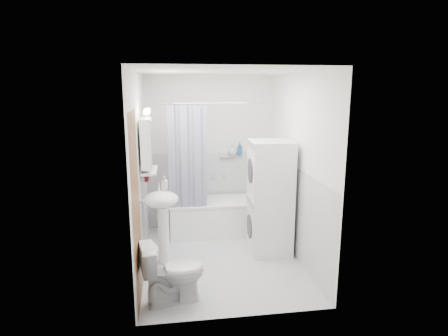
{
  "coord_description": "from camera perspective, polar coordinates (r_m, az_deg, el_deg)",
  "views": [
    {
      "loc": [
        -0.63,
        -4.53,
        2.2
      ],
      "look_at": [
        0.06,
        0.15,
        1.19
      ],
      "focal_mm": 30.0,
      "sensor_mm": 36.0,
      "label": 1
    }
  ],
  "objects": [
    {
      "name": "floor",
      "position": [
        5.08,
        -0.41,
        -13.64
      ],
      "size": [
        2.6,
        2.6,
        0.0
      ],
      "primitive_type": "plane",
      "color": "silver",
      "rests_on": "ground"
    },
    {
      "name": "door",
      "position": [
        4.17,
        -12.43,
        -4.98
      ],
      "size": [
        0.05,
        2.0,
        2.0
      ],
      "color": "brown",
      "rests_on": "ground"
    },
    {
      "name": "medicine_cabinet",
      "position": [
        4.69,
        -11.66,
        3.99
      ],
      "size": [
        0.13,
        0.5,
        0.71
      ],
      "color": "white",
      "rests_on": "room_walls"
    },
    {
      "name": "bathtub",
      "position": [
        5.82,
        -1.53,
        -7.17
      ],
      "size": [
        1.37,
        0.65,
        0.52
      ],
      "color": "white",
      "rests_on": "ground"
    },
    {
      "name": "soap_pump",
      "position": [
        4.95,
        -9.01,
        -2.77
      ],
      "size": [
        0.08,
        0.17,
        0.08
      ],
      "primitive_type": "imported",
      "color": "gray",
      "rests_on": "sink"
    },
    {
      "name": "room_walls",
      "position": [
        4.63,
        -0.43,
        3.17
      ],
      "size": [
        2.6,
        2.6,
        2.6
      ],
      "color": "white",
      "rests_on": "ground"
    },
    {
      "name": "towel",
      "position": [
        4.97,
        -11.82,
        3.04
      ],
      "size": [
        0.07,
        0.34,
        0.82
      ],
      "color": "maroon",
      "rests_on": "room_walls"
    },
    {
      "name": "shower_caddy",
      "position": [
        5.94,
        0.45,
        1.84
      ],
      "size": [
        0.22,
        0.06,
        0.02
      ],
      "primitive_type": "cube",
      "color": "silver",
      "rests_on": "room_walls"
    },
    {
      "name": "shower_curtain",
      "position": [
        5.28,
        -5.53,
        1.61
      ],
      "size": [
        0.55,
        0.02,
        1.45
      ],
      "color": "#141848",
      "rests_on": "curtain_rod"
    },
    {
      "name": "sink",
      "position": [
        4.77,
        -9.47,
        -6.42
      ],
      "size": [
        0.44,
        0.37,
        1.04
      ],
      "color": "white",
      "rests_on": "ground"
    },
    {
      "name": "toilet",
      "position": [
        4.08,
        -7.78,
        -15.47
      ],
      "size": [
        0.72,
        0.48,
        0.65
      ],
      "primitive_type": "imported",
      "rotation": [
        0.0,
        0.0,
        1.75
      ],
      "color": "white",
      "rests_on": "ground"
    },
    {
      "name": "shelf_bottle",
      "position": [
        4.59,
        -11.41,
        -0.19
      ],
      "size": [
        0.07,
        0.18,
        0.07
      ],
      "primitive_type": "imported",
      "color": "gray",
      "rests_on": "shelf"
    },
    {
      "name": "tub_spout",
      "position": [
        6.0,
        -0.04,
        -1.03
      ],
      "size": [
        0.04,
        0.12,
        0.04
      ],
      "primitive_type": "cylinder",
      "rotation": [
        1.57,
        0.0,
        0.0
      ],
      "color": "silver",
      "rests_on": "room_walls"
    },
    {
      "name": "shampoo_a",
      "position": [
        5.94,
        1.27,
        2.59
      ],
      "size": [
        0.13,
        0.17,
        0.13
      ],
      "primitive_type": "imported",
      "color": "gray",
      "rests_on": "shower_caddy"
    },
    {
      "name": "washer_dryer",
      "position": [
        5.06,
        7.0,
        -4.5
      ],
      "size": [
        0.58,
        0.57,
        1.54
      ],
      "rotation": [
        0.0,
        0.0,
        -0.04
      ],
      "color": "white",
      "rests_on": "ground"
    },
    {
      "name": "wainscot",
      "position": [
        5.13,
        -0.87,
        -6.17
      ],
      "size": [
        1.98,
        2.58,
        2.58
      ],
      "color": "white",
      "rests_on": "ground"
    },
    {
      "name": "shelf_cup",
      "position": [
        4.85,
        -11.26,
        0.66
      ],
      "size": [
        0.1,
        0.09,
        0.1
      ],
      "primitive_type": "imported",
      "color": "gray",
      "rests_on": "shelf"
    },
    {
      "name": "curtain_rod",
      "position": [
        5.23,
        -1.28,
        9.83
      ],
      "size": [
        1.55,
        0.02,
        0.02
      ],
      "primitive_type": "cylinder",
      "rotation": [
        0.0,
        1.57,
        0.0
      ],
      "color": "silver",
      "rests_on": "room_walls"
    },
    {
      "name": "shelf",
      "position": [
        4.75,
        -11.29,
        -0.37
      ],
      "size": [
        0.18,
        0.54,
        0.02
      ],
      "primitive_type": "cube",
      "color": "silver",
      "rests_on": "room_walls"
    },
    {
      "name": "shampoo_b",
      "position": [
        5.96,
        2.41,
        2.37
      ],
      "size": [
        0.08,
        0.21,
        0.08
      ],
      "primitive_type": "imported",
      "color": "#22538A",
      "rests_on": "shower_caddy"
    }
  ]
}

